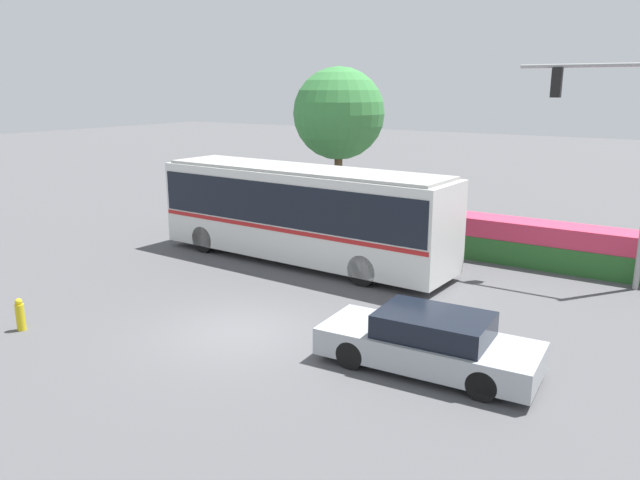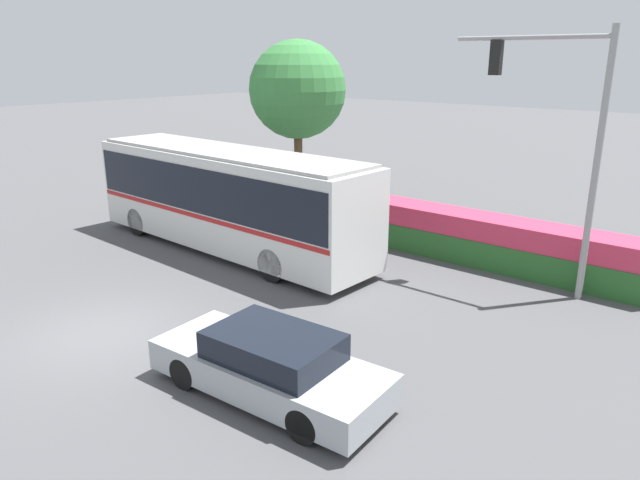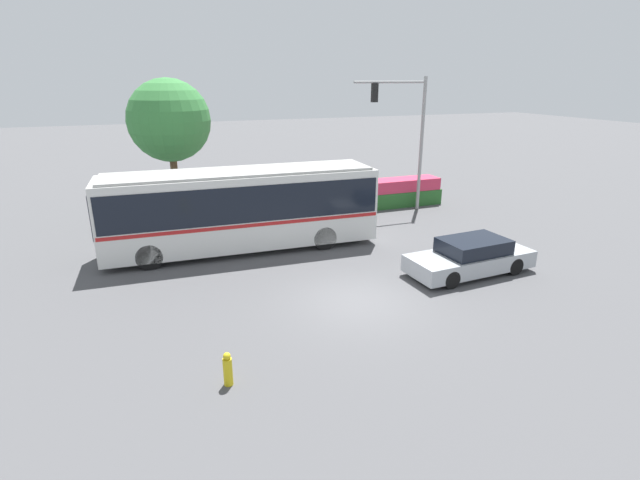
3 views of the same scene
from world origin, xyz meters
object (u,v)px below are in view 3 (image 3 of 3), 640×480
(sedan_foreground, at_px, (470,257))
(street_tree_left, at_px, (169,121))
(fire_hydrant, at_px, (228,369))
(city_bus, at_px, (242,205))
(traffic_light_pole, at_px, (408,126))

(sedan_foreground, height_order, street_tree_left, street_tree_left)
(sedan_foreground, height_order, fire_hydrant, sedan_foreground)
(city_bus, bearing_deg, sedan_foreground, 144.69)
(city_bus, distance_m, traffic_light_pole, 10.39)
(street_tree_left, bearing_deg, city_bus, -70.29)
(street_tree_left, height_order, fire_hydrant, street_tree_left)
(city_bus, relative_size, fire_hydrant, 13.09)
(city_bus, height_order, fire_hydrant, city_bus)
(city_bus, xyz_separation_m, fire_hydrant, (-2.37, -9.22, -1.50))
(traffic_light_pole, relative_size, fire_hydrant, 8.12)
(sedan_foreground, height_order, traffic_light_pole, traffic_light_pole)
(traffic_light_pole, distance_m, fire_hydrant, 17.63)
(traffic_light_pole, bearing_deg, fire_hydrant, 45.83)
(fire_hydrant, bearing_deg, sedan_foreground, 20.59)
(city_bus, xyz_separation_m, sedan_foreground, (7.28, -5.60, -1.29))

